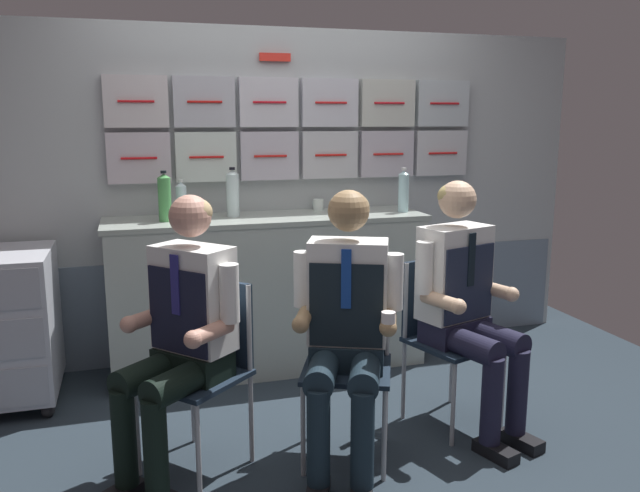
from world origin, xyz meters
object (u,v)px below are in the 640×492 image
at_px(crew_member_by_counter, 466,296).
at_px(espresso_cup_small, 200,208).
at_px(service_trolley, 17,322).
at_px(crew_member_right, 346,319).
at_px(folding_chair_by_counter, 442,322).
at_px(crew_member_left, 181,327).
at_px(folding_chair_right, 349,344).
at_px(water_bottle_tall, 165,197).
at_px(folding_chair_left, 207,353).

xyz_separation_m(crew_member_by_counter, espresso_cup_small, (-1.17, 1.27, 0.32)).
bearing_deg(service_trolley, espresso_cup_small, 14.38).
distance_m(crew_member_right, folding_chair_by_counter, 0.75).
xyz_separation_m(service_trolley, espresso_cup_small, (1.06, 0.27, 0.56)).
distance_m(crew_member_left, folding_chair_by_counter, 1.39).
bearing_deg(folding_chair_right, folding_chair_by_counter, 18.12).
xyz_separation_m(crew_member_right, crew_member_by_counter, (0.69, 0.19, 0.00)).
distance_m(service_trolley, water_bottle_tall, 1.07).
bearing_deg(folding_chair_by_counter, crew_member_left, -170.92).
height_order(service_trolley, crew_member_left, crew_member_left).
distance_m(crew_member_by_counter, water_bottle_tall, 1.82).
xyz_separation_m(crew_member_right, water_bottle_tall, (-0.70, 1.28, 0.42)).
bearing_deg(service_trolley, folding_chair_by_counter, -21.23).
height_order(crew_member_right, espresso_cup_small, crew_member_right).
xyz_separation_m(folding_chair_by_counter, espresso_cup_small, (-1.12, 1.12, 0.50)).
bearing_deg(folding_chair_by_counter, folding_chair_right, -161.88).
relative_size(crew_member_left, folding_chair_right, 1.48).
distance_m(crew_member_left, espresso_cup_small, 1.39).
relative_size(crew_member_by_counter, espresso_cup_small, 14.86).
height_order(folding_chair_left, folding_chair_by_counter, same).
bearing_deg(crew_member_right, crew_member_left, 170.34).
bearing_deg(crew_member_by_counter, water_bottle_tall, 141.83).
distance_m(folding_chair_by_counter, water_bottle_tall, 1.75).
relative_size(folding_chair_left, crew_member_right, 0.67).
height_order(folding_chair_by_counter, espresso_cup_small, espresso_cup_small).
bearing_deg(crew_member_left, folding_chair_by_counter, 9.08).
height_order(folding_chair_left, crew_member_right, crew_member_right).
height_order(crew_member_left, folding_chair_right, crew_member_left).
bearing_deg(folding_chair_left, service_trolley, 134.59).
relative_size(crew_member_left, espresso_cup_small, 14.66).
height_order(folding_chair_right, water_bottle_tall, water_bottle_tall).
bearing_deg(crew_member_by_counter, folding_chair_left, 178.07).
height_order(service_trolley, espresso_cup_small, espresso_cup_small).
height_order(folding_chair_right, crew_member_by_counter, crew_member_by_counter).
distance_m(service_trolley, folding_chair_left, 1.34).
distance_m(folding_chair_left, crew_member_by_counter, 1.30).
relative_size(crew_member_by_counter, water_bottle_tall, 4.27).
bearing_deg(crew_member_right, crew_member_by_counter, 15.02).
height_order(folding_chair_left, folding_chair_right, same).
distance_m(folding_chair_right, espresso_cup_small, 1.50).
distance_m(folding_chair_left, folding_chair_by_counter, 1.24).
bearing_deg(espresso_cup_small, crew_member_left, -99.96).
relative_size(folding_chair_left, crew_member_by_counter, 0.67).
bearing_deg(folding_chair_right, service_trolley, 147.02).
distance_m(crew_member_right, espresso_cup_small, 1.57).
distance_m(crew_member_left, crew_member_by_counter, 1.41).
xyz_separation_m(service_trolley, crew_member_left, (0.82, -1.06, 0.23)).
relative_size(crew_member_right, folding_chair_by_counter, 1.49).
height_order(service_trolley, crew_member_by_counter, crew_member_by_counter).
height_order(crew_member_by_counter, espresso_cup_small, crew_member_by_counter).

